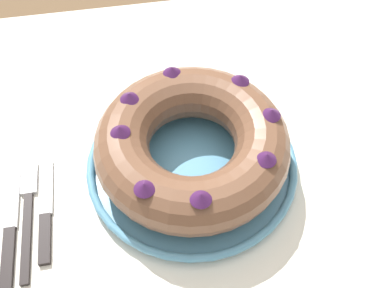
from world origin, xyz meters
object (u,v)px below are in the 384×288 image
at_px(serving_dish, 192,164).
at_px(serving_knife, 10,231).
at_px(bundt_cake, 192,144).
at_px(fork, 28,210).
at_px(cake_knife, 45,217).

xyz_separation_m(serving_dish, serving_knife, (-0.27, -0.06, -0.01)).
bearing_deg(bundt_cake, fork, -172.24).
bearing_deg(bundt_cake, serving_dish, 155.60).
bearing_deg(serving_dish, fork, -172.24).
relative_size(serving_dish, cake_knife, 1.90).
relative_size(fork, serving_knife, 0.95).
xyz_separation_m(fork, cake_knife, (0.03, -0.02, 0.00)).
bearing_deg(cake_knife, bundt_cake, 13.26).
relative_size(serving_knife, cake_knife, 1.21).
bearing_deg(bundt_cake, serving_knife, -166.94).
relative_size(bundt_cake, fork, 1.47).
height_order(serving_dish, serving_knife, serving_dish).
bearing_deg(cake_knife, serving_knife, -162.92).
bearing_deg(serving_dish, serving_knife, -166.94).
distance_m(serving_dish, serving_knife, 0.28).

